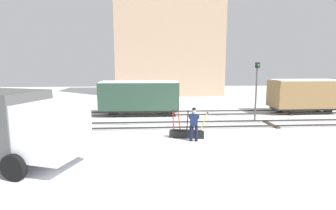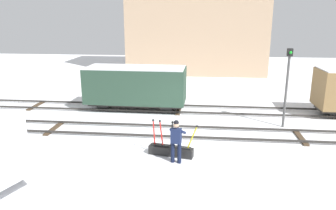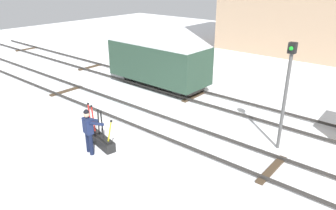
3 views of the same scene
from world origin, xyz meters
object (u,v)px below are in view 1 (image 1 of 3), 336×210
Objects in this scene: rail_worker at (194,122)px; freight_car_mid_siding at (139,96)px; freight_car_near_switch at (304,94)px; signal_post at (257,85)px; delivery_truck at (6,123)px; switch_lever_frame at (187,133)px.

rail_worker is 0.29× the size of freight_car_mid_siding.
freight_car_near_switch is (12.72, 0.00, 0.04)m from freight_car_mid_siding.
signal_post reaches higher than freight_car_near_switch.
delivery_truck is at bearing -114.60° from freight_car_mid_siding.
freight_car_near_switch reaches higher than freight_car_mid_siding.
switch_lever_frame is 6.98m from signal_post.
delivery_truck reaches higher than rail_worker.
freight_car_mid_siding is (-7.95, 2.31, -0.94)m from signal_post.
switch_lever_frame is 1.17× the size of rail_worker.
rail_worker is (0.26, -0.61, 0.70)m from switch_lever_frame.
delivery_truck is at bearing -149.58° from rail_worker.
freight_car_mid_siding is at bearing 83.48° from delivery_truck.
delivery_truck reaches higher than switch_lever_frame.
rail_worker is at bearing 37.97° from delivery_truck.
freight_car_near_switch is (10.03, 6.37, 1.24)m from switch_lever_frame.
freight_car_mid_siding is (4.55, 9.57, -0.14)m from delivery_truck.
switch_lever_frame is 0.33× the size of delivery_truck.
freight_car_near_switch is (4.77, 2.31, -0.90)m from signal_post.
freight_car_near_switch is at bearing 47.91° from delivery_truck.
freight_car_mid_siding is at bearing 124.27° from switch_lever_frame.
delivery_truck reaches higher than freight_car_near_switch.
freight_car_near_switch is at bearing 43.77° from switch_lever_frame.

